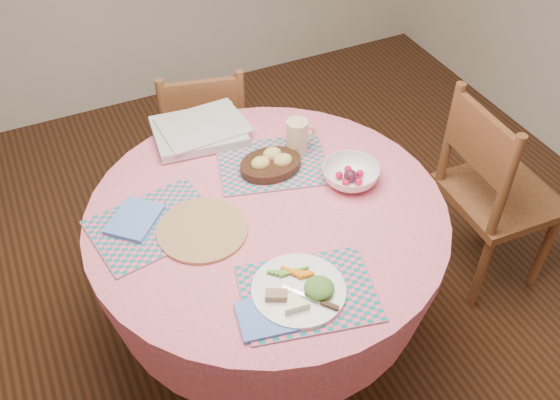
{
  "coord_description": "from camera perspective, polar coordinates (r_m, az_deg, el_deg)",
  "views": [
    {
      "loc": [
        -0.61,
        -1.4,
        2.22
      ],
      "look_at": [
        0.05,
        0.0,
        0.78
      ],
      "focal_mm": 40.0,
      "sensor_mm": 36.0,
      "label": 1
    }
  ],
  "objects": [
    {
      "name": "napkin_near",
      "position": [
        1.82,
        -0.97,
        -10.61
      ],
      "size": [
        0.2,
        0.17,
        0.01
      ],
      "primitive_type": "cube",
      "rotation": [
        0.0,
        0.0,
        -0.18
      ],
      "color": "#537DD6",
      "rests_on": "dining_table"
    },
    {
      "name": "fruit_bowl",
      "position": [
        2.23,
        6.46,
        2.31
      ],
      "size": [
        0.23,
        0.23,
        0.06
      ],
      "rotation": [
        0.0,
        0.0,
        0.11
      ],
      "color": "white",
      "rests_on": "dining_table"
    },
    {
      "name": "newspaper_stack",
      "position": [
        2.45,
        -7.39,
        6.35
      ],
      "size": [
        0.37,
        0.31,
        0.04
      ],
      "rotation": [
        0.0,
        0.0,
        -0.11
      ],
      "color": "silver",
      "rests_on": "dining_table"
    },
    {
      "name": "ground",
      "position": [
        2.7,
        -0.99,
        -12.55
      ],
      "size": [
        4.0,
        4.0,
        0.0
      ],
      "primitive_type": "plane",
      "color": "#331C0F",
      "rests_on": "ground"
    },
    {
      "name": "dining_table",
      "position": [
        2.26,
        -1.15,
        -4.54
      ],
      "size": [
        1.24,
        1.24,
        0.75
      ],
      "color": "#F6727E",
      "rests_on": "ground"
    },
    {
      "name": "chair_back",
      "position": [
        2.94,
        -6.96,
        5.56
      ],
      "size": [
        0.48,
        0.47,
        0.87
      ],
      "rotation": [
        0.0,
        0.0,
        2.91
      ],
      "color": "brown",
      "rests_on": "ground"
    },
    {
      "name": "napkin_far",
      "position": [
        2.13,
        -13.15,
        -1.72
      ],
      "size": [
        0.23,
        0.23,
        0.01
      ],
      "primitive_type": "cube",
      "rotation": [
        0.0,
        0.0,
        0.82
      ],
      "color": "#537DD6",
      "rests_on": "placemat_left"
    },
    {
      "name": "wicker_trivet",
      "position": [
        2.06,
        -7.12,
        -2.74
      ],
      "size": [
        0.3,
        0.3,
        0.01
      ],
      "primitive_type": "cylinder",
      "color": "olive",
      "rests_on": "dining_table"
    },
    {
      "name": "placemat_left",
      "position": [
        2.11,
        -11.45,
        -2.22
      ],
      "size": [
        0.44,
        0.36,
        0.01
      ],
      "primitive_type": "cube",
      "rotation": [
        0.0,
        0.0,
        0.16
      ],
      "color": "#156F77",
      "rests_on": "dining_table"
    },
    {
      "name": "placemat_front",
      "position": [
        1.88,
        2.58,
        -8.49
      ],
      "size": [
        0.46,
        0.38,
        0.01
      ],
      "primitive_type": "cube",
      "rotation": [
        0.0,
        0.0,
        -0.22
      ],
      "color": "#156F77",
      "rests_on": "dining_table"
    },
    {
      "name": "bread_bowl",
      "position": [
        2.26,
        -0.83,
        3.4
      ],
      "size": [
        0.23,
        0.23,
        0.08
      ],
      "color": "black",
      "rests_on": "placemat_back"
    },
    {
      "name": "chair_right",
      "position": [
        2.73,
        18.81,
        0.8
      ],
      "size": [
        0.43,
        0.45,
        0.94
      ],
      "rotation": [
        0.0,
        0.0,
        1.53
      ],
      "color": "brown",
      "rests_on": "ground"
    },
    {
      "name": "latte_mug",
      "position": [
        2.32,
        1.61,
        5.82
      ],
      "size": [
        0.12,
        0.08,
        0.13
      ],
      "color": "beige",
      "rests_on": "placemat_back"
    },
    {
      "name": "dinner_plate",
      "position": [
        1.86,
        1.98,
        -8.12
      ],
      "size": [
        0.28,
        0.28,
        0.05
      ],
      "rotation": [
        0.0,
        0.0,
        -0.46
      ],
      "color": "white",
      "rests_on": "placemat_front"
    },
    {
      "name": "placemat_back",
      "position": [
        2.3,
        -0.65,
        3.32
      ],
      "size": [
        0.46,
        0.39,
        0.01
      ],
      "primitive_type": "cube",
      "rotation": [
        0.0,
        0.0,
        -0.26
      ],
      "color": "#156F77",
      "rests_on": "dining_table"
    }
  ]
}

